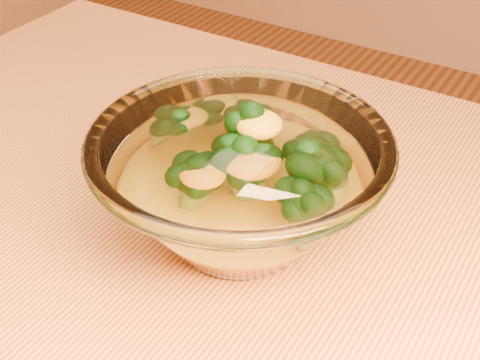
# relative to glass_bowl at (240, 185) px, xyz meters

# --- Properties ---
(glass_bowl) EXTENTS (0.24, 0.24, 0.11)m
(glass_bowl) POSITION_rel_glass_bowl_xyz_m (0.00, 0.00, 0.00)
(glass_bowl) COLOR white
(glass_bowl) RESTS_ON table
(cheese_sauce) EXTENTS (0.14, 0.14, 0.04)m
(cheese_sauce) POSITION_rel_glass_bowl_xyz_m (0.00, 0.00, -0.02)
(cheese_sauce) COLOR gold
(cheese_sauce) RESTS_ON glass_bowl
(broccoli_heap) EXTENTS (0.17, 0.13, 0.08)m
(broccoli_heap) POSITION_rel_glass_bowl_xyz_m (-0.00, 0.01, 0.02)
(broccoli_heap) COLOR black
(broccoli_heap) RESTS_ON cheese_sauce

